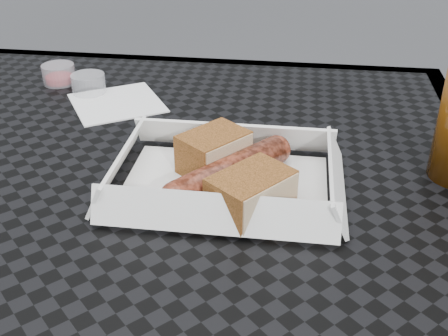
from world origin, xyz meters
name	(u,v)px	position (x,y,z in m)	size (l,w,h in m)	color
patio_table	(149,226)	(0.00, 0.00, 0.67)	(0.80, 0.80, 0.74)	black
food_tray	(225,186)	(0.10, -0.02, 0.75)	(0.22, 0.15, 0.00)	white
bratwurst	(230,172)	(0.10, -0.02, 0.77)	(0.13, 0.15, 0.03)	maroon
bread_near	(214,152)	(0.08, 0.01, 0.77)	(0.07, 0.05, 0.05)	brown
bread_far	(251,193)	(0.13, -0.06, 0.77)	(0.08, 0.05, 0.04)	brown
veg_garnish	(280,203)	(0.16, -0.05, 0.75)	(0.03, 0.03, 0.00)	#EB560A
napkin	(117,103)	(-0.09, 0.19, 0.75)	(0.12, 0.12, 0.00)	white
condiment_cup_sauce	(59,74)	(-0.20, 0.25, 0.76)	(0.05, 0.05, 0.03)	maroon
condiment_cup_empty	(89,84)	(-0.14, 0.22, 0.76)	(0.05, 0.05, 0.03)	silver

